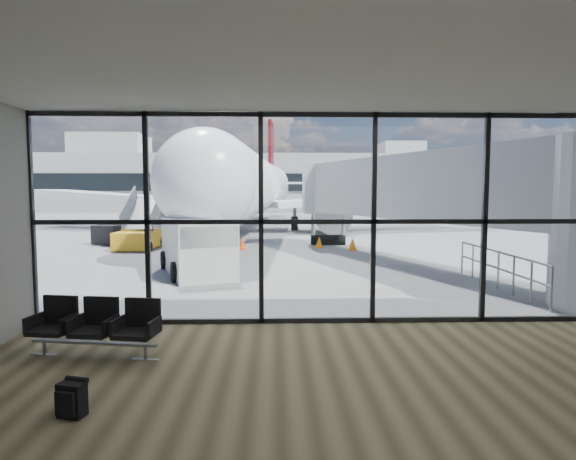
{
  "coord_description": "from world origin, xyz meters",
  "views": [
    {
      "loc": [
        -0.91,
        -10.19,
        2.86
      ],
      "look_at": [
        -0.55,
        3.0,
        1.78
      ],
      "focal_mm": 30.0,
      "sensor_mm": 36.0,
      "label": 1
    }
  ],
  "objects_px": {
    "belt_loader": "(121,232)",
    "mobile_stairs": "(139,237)",
    "airliner": "(254,186)",
    "seating_row": "(97,324)",
    "backpack": "(71,399)",
    "service_van": "(197,246)"
  },
  "relations": [
    {
      "from": "belt_loader",
      "to": "mobile_stairs",
      "type": "height_order",
      "value": "mobile_stairs"
    },
    {
      "from": "belt_loader",
      "to": "mobile_stairs",
      "type": "xyz_separation_m",
      "value": [
        1.81,
        -2.81,
        -0.02
      ]
    },
    {
      "from": "airliner",
      "to": "seating_row",
      "type": "bearing_deg",
      "value": -89.58
    },
    {
      "from": "airliner",
      "to": "belt_loader",
      "type": "relative_size",
      "value": 9.78
    },
    {
      "from": "airliner",
      "to": "mobile_stairs",
      "type": "bearing_deg",
      "value": -109.5
    },
    {
      "from": "backpack",
      "to": "mobile_stairs",
      "type": "bearing_deg",
      "value": 118.55
    },
    {
      "from": "seating_row",
      "to": "belt_loader",
      "type": "relative_size",
      "value": 0.54
    },
    {
      "from": "belt_loader",
      "to": "mobile_stairs",
      "type": "distance_m",
      "value": 3.34
    },
    {
      "from": "seating_row",
      "to": "backpack",
      "type": "distance_m",
      "value": 2.4
    },
    {
      "from": "seating_row",
      "to": "mobile_stairs",
      "type": "distance_m",
      "value": 16.0
    },
    {
      "from": "backpack",
      "to": "mobile_stairs",
      "type": "relative_size",
      "value": 0.14
    },
    {
      "from": "service_van",
      "to": "seating_row",
      "type": "bearing_deg",
      "value": -112.57
    },
    {
      "from": "airliner",
      "to": "mobile_stairs",
      "type": "relative_size",
      "value": 11.34
    },
    {
      "from": "mobile_stairs",
      "to": "service_van",
      "type": "bearing_deg",
      "value": -58.27
    },
    {
      "from": "seating_row",
      "to": "airliner",
      "type": "relative_size",
      "value": 0.06
    },
    {
      "from": "seating_row",
      "to": "service_van",
      "type": "distance_m",
      "value": 8.23
    },
    {
      "from": "airliner",
      "to": "mobile_stairs",
      "type": "distance_m",
      "value": 13.44
    },
    {
      "from": "seating_row",
      "to": "mobile_stairs",
      "type": "xyz_separation_m",
      "value": [
        -3.62,
        15.59,
        0.03
      ]
    },
    {
      "from": "service_van",
      "to": "mobile_stairs",
      "type": "relative_size",
      "value": 1.31
    },
    {
      "from": "service_van",
      "to": "belt_loader",
      "type": "height_order",
      "value": "service_van"
    },
    {
      "from": "airliner",
      "to": "backpack",
      "type": "bearing_deg",
      "value": -88.34
    },
    {
      "from": "service_van",
      "to": "belt_loader",
      "type": "distance_m",
      "value": 11.75
    }
  ]
}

